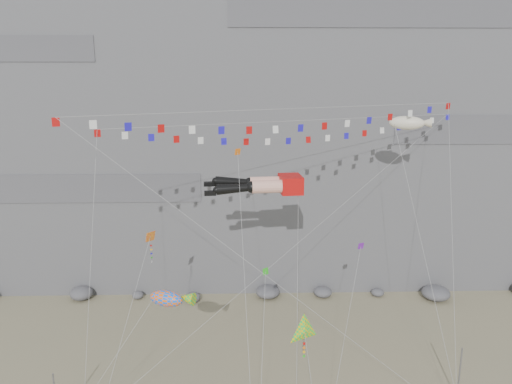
# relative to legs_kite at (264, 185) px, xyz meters

# --- Properties ---
(cliff) EXTENTS (80.00, 28.00, 50.00)m
(cliff) POSITION_rel_legs_kite_xyz_m (0.90, 25.54, 10.09)
(cliff) COLOR slate
(cliff) RESTS_ON ground
(talus_boulders) EXTENTS (60.00, 3.00, 1.20)m
(talus_boulders) POSITION_rel_legs_kite_xyz_m (0.90, 10.54, -14.31)
(talus_boulders) COLOR #5E5E63
(talus_boulders) RESTS_ON ground
(anchor_pole_right) EXTENTS (0.12, 0.12, 4.30)m
(anchor_pole_right) POSITION_rel_legs_kite_xyz_m (14.17, -7.19, -12.76)
(anchor_pole_right) COLOR gray
(anchor_pole_right) RESTS_ON ground
(legs_kite) EXTENTS (8.06, 15.27, 20.38)m
(legs_kite) POSITION_rel_legs_kite_xyz_m (0.00, 0.00, 0.00)
(legs_kite) COLOR #B80C0B
(legs_kite) RESTS_ON ground
(flag_banner_upper) EXTENTS (31.16, 18.83, 28.27)m
(flag_banner_upper) POSITION_rel_legs_kite_xyz_m (3.04, 2.97, 4.85)
(flag_banner_upper) COLOR #B80C0B
(flag_banner_upper) RESTS_ON ground
(flag_banner_lower) EXTENTS (29.30, 14.02, 25.14)m
(flag_banner_lower) POSITION_rel_legs_kite_xyz_m (1.72, -2.20, 6.22)
(flag_banner_lower) COLOR #B80C0B
(flag_banner_lower) RESTS_ON ground
(harlequin_kite) EXTENTS (3.66, 10.03, 14.60)m
(harlequin_kite) POSITION_rel_legs_kite_xyz_m (-9.03, -1.75, -3.79)
(harlequin_kite) COLOR red
(harlequin_kite) RESTS_ON ground
(fish_windsock) EXTENTS (8.67, 5.09, 11.19)m
(fish_windsock) POSITION_rel_legs_kite_xyz_m (-7.20, -6.56, -6.75)
(fish_windsock) COLOR #FF630D
(fish_windsock) RESTS_ON ground
(delta_kite) EXTENTS (2.47, 6.37, 8.62)m
(delta_kite) POSITION_rel_legs_kite_xyz_m (2.52, -8.11, -8.59)
(delta_kite) COLOR #E6BB0B
(delta_kite) RESTS_ON ground
(blimp_windsock) EXTENTS (4.17, 13.99, 23.27)m
(blimp_windsock) POSITION_rel_legs_kite_xyz_m (12.47, 3.47, 4.56)
(blimp_windsock) COLOR beige
(blimp_windsock) RESTS_ON ground
(small_kite_a) EXTENTS (1.70, 13.70, 21.85)m
(small_kite_a) POSITION_rel_legs_kite_xyz_m (-2.08, 0.17, 2.31)
(small_kite_a) COLOR orange
(small_kite_a) RESTS_ON ground
(small_kite_b) EXTENTS (4.86, 10.91, 14.99)m
(small_kite_b) POSITION_rel_legs_kite_xyz_m (7.73, -1.62, -4.92)
(small_kite_b) COLOR #6B1B9E
(small_kite_b) RESTS_ON ground
(small_kite_c) EXTENTS (1.55, 11.00, 13.47)m
(small_kite_c) POSITION_rel_legs_kite_xyz_m (0.01, -3.13, -6.38)
(small_kite_c) COLOR green
(small_kite_c) RESTS_ON ground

